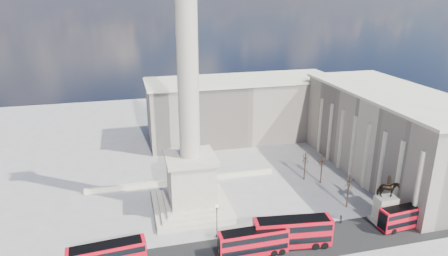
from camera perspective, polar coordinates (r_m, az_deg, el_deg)
name	(u,v)px	position (r m, az deg, el deg)	size (l,w,h in m)	color
ground	(197,223)	(72.21, -3.92, -13.39)	(180.00, 180.00, 0.00)	#9D9B95
asphalt_road	(240,253)	(65.10, 2.30, -17.39)	(120.00, 9.00, 0.01)	black
nelsons_column	(190,145)	(70.81, -4.89, -2.37)	(14.00, 14.00, 49.85)	beige
balustrade_wall	(183,181)	(85.76, -5.89, -7.49)	(40.00, 0.60, 1.10)	beige
building_east	(391,133)	(94.01, 22.76, -0.73)	(19.00, 46.00, 18.60)	#BCAE9A
building_northeast	(241,109)	(108.96, 2.51, 2.78)	(51.00, 17.00, 16.60)	#BCAE9A
red_bus_b	(253,242)	(63.50, 4.23, -15.92)	(10.88, 2.65, 4.41)	red
red_bus_c	(293,232)	(65.84, 9.82, -14.44)	(12.61, 4.28, 5.01)	red
red_bus_d	(407,216)	(76.53, 24.64, -11.39)	(10.18, 3.16, 4.06)	red
victorian_lamp	(217,218)	(66.58, -1.03, -12.78)	(0.52, 0.52, 6.04)	black
equestrian_statue	(385,205)	(76.35, 22.06, -10.22)	(4.35, 3.26, 8.96)	beige
bare_tree_near	(349,181)	(77.65, 17.48, -7.24)	(1.58, 1.58, 6.93)	#332319
bare_tree_mid	(322,161)	(85.97, 13.86, -4.60)	(1.69, 1.69, 6.41)	#332319
bare_tree_far	(306,158)	(86.60, 11.57, -4.15)	(1.61, 1.61, 6.58)	#332319
pedestrian_walking	(292,228)	(70.40, 9.65, -13.84)	(0.55, 0.36, 1.52)	black
pedestrian_standing	(340,219)	(74.48, 16.29, -12.39)	(0.76, 0.59, 1.56)	black
pedestrian_crossing	(294,222)	(71.51, 9.98, -13.15)	(1.07, 0.45, 1.83)	black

